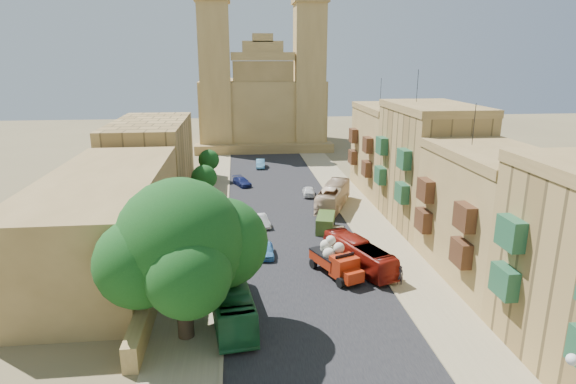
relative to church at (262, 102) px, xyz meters
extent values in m
plane|color=brown|center=(0.00, -78.61, -9.52)|extent=(260.00, 260.00, 0.00)
cube|color=black|center=(0.00, -48.61, -9.51)|extent=(14.00, 140.00, 0.01)
cube|color=#90805E|center=(9.50, -48.61, -9.51)|extent=(5.00, 140.00, 0.01)
cube|color=#90805E|center=(-9.50, -48.61, -9.51)|extent=(5.00, 140.00, 0.01)
cube|color=#90805E|center=(7.00, -48.61, -9.46)|extent=(0.25, 140.00, 0.12)
cube|color=#90805E|center=(-7.00, -48.61, -9.46)|extent=(0.25, 140.00, 0.12)
cube|color=#225637|center=(11.55, -77.69, -4.96)|extent=(0.90, 2.20, 2.00)
cube|color=#225637|center=(11.55, -77.69, -1.60)|extent=(0.90, 2.20, 2.00)
cube|color=olive|center=(16.00, -67.61, -4.27)|extent=(8.00, 14.00, 10.50)
cube|color=olive|center=(16.00, -67.61, 1.38)|extent=(8.20, 14.00, 0.80)
cylinder|color=black|center=(15.00, -64.81, 3.58)|extent=(0.06, 0.06, 3.60)
cube|color=#482918|center=(11.55, -71.53, -5.53)|extent=(0.90, 2.20, 2.00)
cube|color=#482918|center=(11.55, -63.69, -5.53)|extent=(0.90, 2.20, 2.00)
cube|color=#482918|center=(11.55, -71.53, -2.59)|extent=(0.90, 2.20, 2.00)
cube|color=#482918|center=(11.55, -63.69, -2.59)|extent=(0.90, 2.20, 2.00)
cube|color=#A4834A|center=(16.00, -53.61, -3.02)|extent=(8.00, 14.00, 13.00)
cube|color=olive|center=(16.00, -53.61, 3.88)|extent=(8.20, 14.00, 0.80)
cylinder|color=black|center=(15.00, -50.81, 6.08)|extent=(0.06, 0.06, 3.60)
cube|color=#225637|center=(11.55, -57.53, -4.58)|extent=(0.90, 2.20, 2.00)
cube|color=#225637|center=(11.55, -49.69, -4.58)|extent=(0.90, 2.20, 2.00)
cube|color=#225637|center=(11.55, -57.53, -0.94)|extent=(0.90, 2.20, 2.00)
cube|color=#225637|center=(11.55, -49.69, -0.94)|extent=(0.90, 2.20, 2.00)
cube|color=olive|center=(16.00, -39.61, -3.77)|extent=(8.00, 14.00, 11.50)
cube|color=olive|center=(16.00, -39.61, 2.38)|extent=(8.20, 14.00, 0.80)
cylinder|color=black|center=(15.00, -36.81, 4.58)|extent=(0.06, 0.06, 3.60)
cube|color=#482918|center=(11.55, -43.53, -5.15)|extent=(0.90, 2.20, 2.00)
cube|color=#482918|center=(11.55, -35.69, -5.15)|extent=(0.90, 2.20, 2.00)
cube|color=#482918|center=(11.55, -43.53, -1.93)|extent=(0.90, 2.20, 2.00)
cube|color=#482918|center=(11.55, -35.69, -1.93)|extent=(0.90, 2.20, 2.00)
cube|color=olive|center=(-12.50, -58.61, -8.62)|extent=(1.00, 40.00, 1.80)
cube|color=olive|center=(-18.00, -60.61, -5.32)|extent=(10.00, 28.00, 8.40)
cube|color=#A4834A|center=(-18.00, -34.61, -4.52)|extent=(10.00, 22.00, 10.00)
cube|color=olive|center=(0.00, 2.39, -2.52)|extent=(26.00, 20.00, 14.00)
cube|color=olive|center=(0.00, -8.11, -8.62)|extent=(28.00, 4.00, 1.80)
cube|color=olive|center=(0.00, -6.41, 0.48)|extent=(12.00, 2.00, 16.00)
cube|color=olive|center=(0.00, -6.41, 9.38)|extent=(12.60, 2.40, 1.60)
cube|color=olive|center=(0.00, -6.41, 11.08)|extent=(8.00, 2.00, 2.40)
cube|color=olive|center=(0.00, -6.41, 12.88)|extent=(4.00, 2.00, 1.60)
cube|color=olive|center=(-9.50, -5.11, 4.98)|extent=(6.00, 6.00, 29.00)
cube|color=olive|center=(9.50, -5.11, 4.98)|extent=(6.00, 6.00, 29.00)
cube|color=olive|center=(9.50, -5.11, 20.08)|extent=(6.80, 6.80, 1.40)
cylinder|color=#37291B|center=(-9.50, -74.61, -7.37)|extent=(1.13, 1.13, 4.28)
sphere|color=#0F3711|center=(-9.50, -74.61, -2.52)|extent=(8.57, 8.57, 8.57)
sphere|color=#0F3711|center=(-6.79, -73.26, -3.20)|extent=(6.31, 6.31, 6.31)
sphere|color=#0F3711|center=(-11.98, -75.63, -3.43)|extent=(5.86, 5.86, 5.86)
sphere|color=#0F3711|center=(-8.82, -77.32, -3.65)|extent=(5.41, 5.41, 5.41)
sphere|color=#0F3711|center=(-10.74, -72.13, -1.62)|extent=(4.96, 4.96, 4.96)
cylinder|color=#37291B|center=(-10.00, -66.61, -8.30)|extent=(0.44, 0.44, 2.44)
sphere|color=#0F3711|center=(-10.00, -66.61, -5.84)|extent=(3.54, 3.54, 3.54)
cylinder|color=#37291B|center=(-10.00, -54.61, -8.48)|extent=(0.44, 0.44, 2.07)
sphere|color=#0F3711|center=(-10.00, -54.61, -6.40)|extent=(3.01, 3.01, 3.01)
cylinder|color=#37291B|center=(-10.00, -42.61, -8.36)|extent=(0.44, 0.44, 2.31)
sphere|color=#0F3711|center=(-10.00, -42.61, -6.03)|extent=(3.36, 3.36, 3.36)
cylinder|color=#37291B|center=(-10.00, -30.61, -8.41)|extent=(0.44, 0.44, 2.22)
sphere|color=#0F3711|center=(-10.00, -30.61, -6.16)|extent=(3.23, 3.23, 3.23)
sphere|color=white|center=(6.40, -90.61, -1.52)|extent=(0.44, 0.44, 0.44)
cube|color=#9E240C|center=(2.42, -65.25, -8.27)|extent=(3.39, 4.15, 0.90)
cube|color=black|center=(2.42, -65.25, -7.77)|extent=(3.45, 4.22, 0.12)
cube|color=#9E240C|center=(3.29, -67.37, -8.17)|extent=(2.58, 2.36, 1.79)
cube|color=#9E240C|center=(3.74, -68.48, -8.57)|extent=(2.02, 1.75, 1.00)
cube|color=black|center=(3.29, -67.37, -7.47)|extent=(1.79, 0.81, 0.90)
cylinder|color=black|center=(2.70, -68.58, -9.07)|extent=(0.66, 0.96, 0.90)
cylinder|color=black|center=(4.55, -67.82, -9.07)|extent=(0.66, 0.96, 0.90)
cylinder|color=black|center=(1.05, -64.52, -9.07)|extent=(0.66, 0.96, 0.90)
cylinder|color=black|center=(2.89, -63.76, -9.07)|extent=(0.66, 0.96, 0.90)
sphere|color=beige|center=(2.19, -65.99, -7.52)|extent=(1.10, 1.10, 1.10)
sphere|color=beige|center=(3.00, -65.34, -7.52)|extent=(1.10, 1.10, 1.10)
sphere|color=beige|center=(2.19, -64.69, -7.52)|extent=(1.10, 1.10, 1.10)
sphere|color=beige|center=(2.01, -65.31, -6.97)|extent=(1.00, 1.00, 1.00)
sphere|color=beige|center=(3.08, -65.95, -7.02)|extent=(1.00, 1.00, 1.00)
sphere|color=beige|center=(2.46, -65.34, -6.52)|extent=(0.90, 0.90, 0.90)
cube|color=#3A5520|center=(4.00, -54.67, -8.64)|extent=(2.89, 4.58, 1.76)
cylinder|color=black|center=(2.81, -55.88, -9.16)|extent=(0.45, 0.75, 0.70)
cylinder|color=black|center=(4.42, -56.31, -9.16)|extent=(0.45, 0.75, 0.70)
cylinder|color=black|center=(3.58, -53.03, -9.16)|extent=(0.45, 0.75, 0.70)
cylinder|color=black|center=(5.19, -53.46, -9.16)|extent=(0.45, 0.75, 0.70)
imported|color=#1F6535|center=(-6.50, -71.94, -7.95)|extent=(3.99, 11.46, 3.13)
imported|color=maroon|center=(5.22, -64.77, -8.22)|extent=(5.26, 9.46, 2.59)
imported|color=tan|center=(6.50, -46.44, -8.00)|extent=(6.50, 11.03, 3.03)
imported|color=#4991CB|center=(-3.08, -61.24, -8.89)|extent=(1.57, 3.73, 1.26)
imported|color=silver|center=(-3.09, -52.43, -8.88)|extent=(2.15, 4.06, 1.27)
imported|color=beige|center=(4.87, -56.74, -8.95)|extent=(2.26, 4.23, 1.13)
imported|color=navy|center=(-5.00, -34.10, -8.90)|extent=(3.21, 4.60, 1.24)
imported|color=white|center=(4.21, -40.59, -8.83)|extent=(1.94, 4.12, 1.36)
imported|color=#5296C2|center=(-1.56, -22.04, -8.81)|extent=(1.74, 4.38, 1.42)
imported|color=#272229|center=(7.82, -68.58, -8.64)|extent=(0.69, 0.50, 1.76)
imported|color=#37363C|center=(7.50, -67.11, -8.58)|extent=(0.85, 1.19, 1.87)
camera|label=1|loc=(-5.63, -104.73, 9.19)|focal=30.00mm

